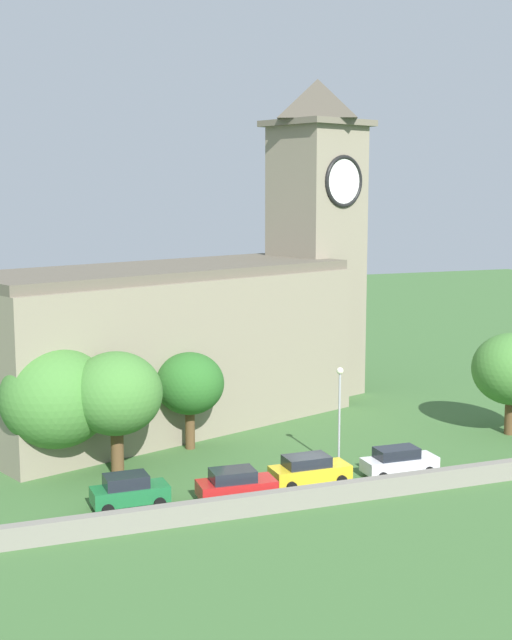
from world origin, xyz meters
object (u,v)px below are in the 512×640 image
Objects in this scene: tree_churchyard at (190,384)px; tree_riverside_east at (116,394)px; car_yellow at (309,470)px; streetlamp_west_mid at (340,401)px; car_red at (236,485)px; car_white at (399,461)px; tree_by_tower at (512,369)px; church at (200,320)px; car_green at (129,491)px; tree_riverside_west at (56,398)px.

tree_churchyard is 0.87× the size of tree_riverside_east.
streetlamp_west_mid is at bearing 34.42° from car_yellow.
car_red reaches higher than car_yellow.
car_white is at bearing -44.53° from tree_churchyard.
streetlamp_west_mid is (-2.82, 2.59, 3.49)m from car_white.
car_red is 0.95× the size of car_yellow.
tree_by_tower reaches higher than tree_churchyard.
tree_by_tower reaches higher than car_white.
car_green is (-9.71, -17.70, -6.59)m from church.
car_green is 9.18m from tree_riverside_west.
streetlamp_west_mid is at bearing 8.59° from car_green.
car_white is 21.53m from tree_riverside_west.
car_green is at bearing 178.34° from car_white.
car_green is 0.55× the size of tree_riverside_east.
church is at bearing 146.33° from tree_by_tower.
tree_by_tower is 31.83m from tree_riverside_west.
tree_churchyard reaches higher than car_yellow.
car_red is 5.17m from car_yellow.
streetlamp_west_mid is 13.88m from tree_riverside_east.
car_green is at bearing -179.67° from car_yellow.
tree_riverside_east is at bearing -128.20° from church.
car_red is at bearing -46.26° from tree_riverside_west.
tree_churchyard is at bearing 87.06° from car_red.
tree_by_tower is 28.31m from tree_riverside_east.
church is 20.21m from car_red.
church is at bearing 38.17° from tree_riverside_west.
tree_riverside_west is (-9.13, -1.70, 0.19)m from tree_churchyard.
tree_riverside_east is (-16.04, 6.76, 4.12)m from car_white.
car_yellow is 12.67m from tree_riverside_east.
car_white is 13.89m from tree_by_tower.
car_green is at bearing 170.33° from car_red.
tree_riverside_west is at bearing 108.61° from car_green.
tree_riverside_west reaches higher than tree_riverside_east.
car_red is 10.88m from car_white.
streetlamp_west_mid reaches higher than car_green.
car_green is 0.90× the size of car_white.
car_yellow is at bearing -31.26° from tree_riverside_east.
tree_riverside_east is at bearing 162.48° from streetlamp_west_mid.
tree_churchyard is 0.85× the size of tree_riverside_west.
church is at bearing 67.93° from tree_churchyard.
car_green reaches higher than car_white.
tree_riverside_west reaches higher than tree_churchyard.
church is 16.46m from streetlamp_west_mid.
car_yellow is 11.20m from tree_churchyard.
church reaches higher than car_green.
car_red is 0.96× the size of car_white.
streetlamp_west_mid is (8.04, 3.11, 3.47)m from car_red.
car_white is 0.64× the size of tree_by_tower.
tree_riverside_east is (-28.28, 1.43, 0.27)m from tree_by_tower.
car_red is 12.96m from tree_riverside_west.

